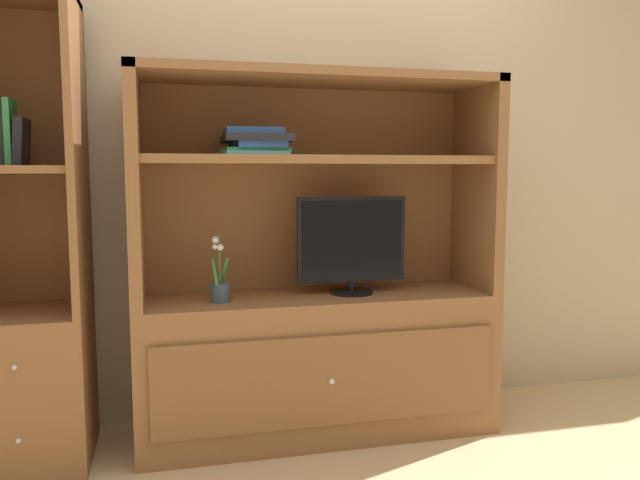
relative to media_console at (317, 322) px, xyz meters
The scene contains 7 objects.
ground_plane 0.65m from the media_console, 90.00° to the right, with size 8.00×8.00×0.00m, color tan.
painted_rear_wall 0.96m from the media_console, 90.00° to the left, with size 6.00×0.10×2.80m, color tan.
media_console is the anchor object (origin of this frame).
tv_monitor 0.39m from the media_console, ahead, with size 0.50×0.20×0.44m.
potted_plant 0.48m from the media_console, behind, with size 0.08×0.09×0.28m.
magazine_stack 0.84m from the media_console, behind, with size 0.30×0.35×0.11m.
bookshelf_tall 1.21m from the media_console, behind, with size 0.47×0.49×1.88m.
Camera 1 is at (-0.66, -2.27, 1.18)m, focal length 35.18 mm.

